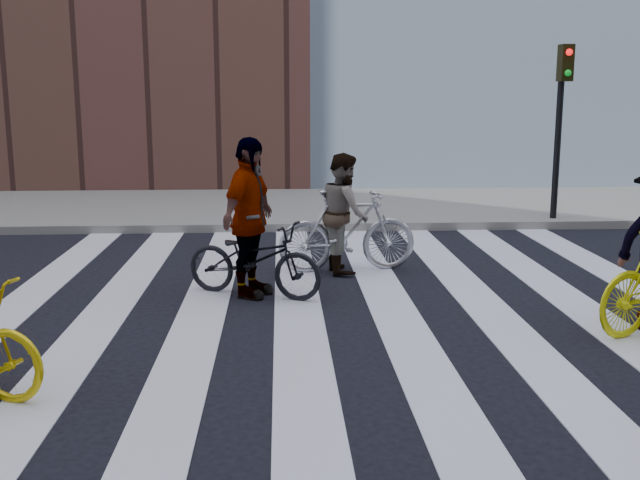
{
  "coord_description": "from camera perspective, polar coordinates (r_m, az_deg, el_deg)",
  "views": [
    {
      "loc": [
        -0.75,
        -8.28,
        2.47
      ],
      "look_at": [
        -0.28,
        0.3,
        0.78
      ],
      "focal_mm": 42.0,
      "sensor_mm": 36.0,
      "label": 1
    }
  ],
  "objects": [
    {
      "name": "zebra_crosswalk",
      "position": [
        8.67,
        2.0,
        -5.38
      ],
      "size": [
        8.25,
        10.0,
        0.01
      ],
      "color": "white",
      "rests_on": "ground"
    },
    {
      "name": "ground",
      "position": [
        8.67,
        2.0,
        -5.42
      ],
      "size": [
        100.0,
        100.0,
        0.0
      ],
      "primitive_type": "plane",
      "color": "black",
      "rests_on": "ground"
    },
    {
      "name": "bike_silver_mid",
      "position": [
        10.44,
        2.11,
        0.71
      ],
      "size": [
        1.99,
        0.78,
        1.16
      ],
      "primitive_type": "imported",
      "rotation": [
        0.0,
        0.0,
        1.69
      ],
      "color": "silver",
      "rests_on": "ground"
    },
    {
      "name": "rider_rear",
      "position": [
        9.11,
        -5.44,
        1.68
      ],
      "size": [
        0.91,
        1.24,
        1.96
      ],
      "primitive_type": "imported",
      "rotation": [
        0.0,
        0.0,
        1.15
      ],
      "color": "slate",
      "rests_on": "ground"
    },
    {
      "name": "bike_dark_rear",
      "position": [
        9.21,
        -5.07,
        -1.47
      ],
      "size": [
        1.88,
        1.29,
        0.93
      ],
      "primitive_type": "imported",
      "rotation": [
        0.0,
        0.0,
        1.15
      ],
      "color": "black",
      "rests_on": "ground"
    },
    {
      "name": "traffic_signal",
      "position": [
        14.54,
        17.92,
        9.86
      ],
      "size": [
        0.22,
        0.42,
        3.33
      ],
      "color": "black",
      "rests_on": "ground"
    },
    {
      "name": "rider_mid",
      "position": [
        10.39,
        1.85,
        2.07
      ],
      "size": [
        0.72,
        0.88,
        1.67
      ],
      "primitive_type": "imported",
      "rotation": [
        0.0,
        0.0,
        1.69
      ],
      "color": "slate",
      "rests_on": "ground"
    },
    {
      "name": "sidewalk_far",
      "position": [
        15.98,
        -0.36,
        2.52
      ],
      "size": [
        100.0,
        5.0,
        0.15
      ],
      "primitive_type": "cube",
      "color": "gray",
      "rests_on": "ground"
    }
  ]
}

